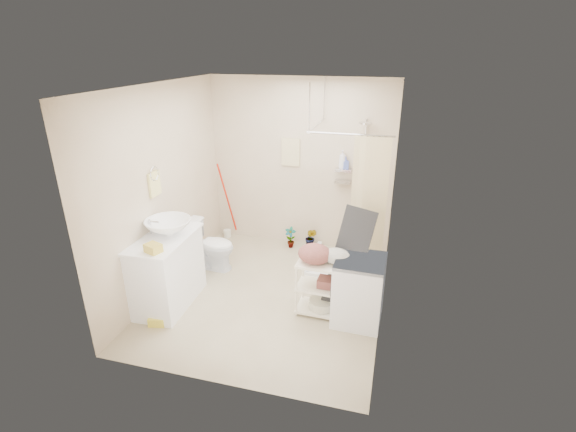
% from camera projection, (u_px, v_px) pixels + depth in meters
% --- Properties ---
extents(floor, '(3.20, 3.20, 0.00)m').
position_uv_depth(floor, '(271.00, 294.00, 5.42)').
color(floor, '#B9AC8B').
rests_on(floor, ground).
extents(ceiling, '(2.80, 3.20, 0.04)m').
position_uv_depth(ceiling, '(267.00, 86.00, 4.43)').
color(ceiling, silver).
rests_on(ceiling, ground).
extents(wall_back, '(2.80, 0.04, 2.60)m').
position_uv_depth(wall_back, '(300.00, 165.00, 6.35)').
color(wall_back, beige).
rests_on(wall_back, ground).
extents(wall_front, '(2.80, 0.04, 2.60)m').
position_uv_depth(wall_front, '(211.00, 264.00, 3.49)').
color(wall_front, beige).
rests_on(wall_front, ground).
extents(wall_left, '(0.04, 3.20, 2.60)m').
position_uv_depth(wall_left, '(163.00, 190.00, 5.26)').
color(wall_left, beige).
rests_on(wall_left, ground).
extents(wall_right, '(0.04, 3.20, 2.60)m').
position_uv_depth(wall_right, '(390.00, 212.00, 4.58)').
color(wall_right, beige).
rests_on(wall_right, ground).
extents(vanity, '(0.60, 1.04, 0.90)m').
position_uv_depth(vanity, '(167.00, 271.00, 5.08)').
color(vanity, white).
rests_on(vanity, ground).
extents(sink, '(0.66, 0.66, 0.19)m').
position_uv_depth(sink, '(168.00, 227.00, 4.95)').
color(sink, white).
rests_on(sink, vanity).
extents(counter_basket, '(0.21, 0.19, 0.10)m').
position_uv_depth(counter_basket, '(153.00, 248.00, 4.54)').
color(counter_basket, gold).
rests_on(counter_basket, vanity).
extents(floor_basket, '(0.31, 0.26, 0.15)m').
position_uv_depth(floor_basket, '(157.00, 319.00, 4.81)').
color(floor_basket, '#F6E745').
rests_on(floor_basket, ground).
extents(toilet, '(0.72, 0.45, 0.71)m').
position_uv_depth(toilet, '(211.00, 245.00, 5.95)').
color(toilet, white).
rests_on(toilet, ground).
extents(mop, '(0.14, 0.14, 1.29)m').
position_uv_depth(mop, '(225.00, 201.00, 6.79)').
color(mop, red).
rests_on(mop, ground).
extents(potted_plant_a, '(0.19, 0.13, 0.34)m').
position_uv_depth(potted_plant_a, '(290.00, 237.00, 6.61)').
color(potted_plant_a, brown).
rests_on(potted_plant_a, ground).
extents(potted_plant_b, '(0.21, 0.19, 0.34)m').
position_uv_depth(potted_plant_b, '(311.00, 238.00, 6.60)').
color(potted_plant_b, brown).
rests_on(potted_plant_b, ground).
extents(hanging_towel, '(0.28, 0.03, 0.42)m').
position_uv_depth(hanging_towel, '(291.00, 152.00, 6.29)').
color(hanging_towel, beige).
rests_on(hanging_towel, wall_back).
extents(towel_ring, '(0.04, 0.22, 0.34)m').
position_uv_depth(towel_ring, '(154.00, 182.00, 5.01)').
color(towel_ring, '#F9ED8C').
rests_on(towel_ring, wall_left).
extents(tp_holder, '(0.08, 0.12, 0.14)m').
position_uv_depth(tp_holder, '(173.00, 231.00, 5.52)').
color(tp_holder, white).
rests_on(tp_holder, wall_left).
extents(shower, '(1.10, 1.10, 2.10)m').
position_uv_depth(shower, '(351.00, 198.00, 5.75)').
color(shower, white).
rests_on(shower, ground).
extents(shampoo_bottle_a, '(0.13, 0.13, 0.27)m').
position_uv_depth(shampoo_bottle_a, '(342.00, 159.00, 6.08)').
color(shampoo_bottle_a, silver).
rests_on(shampoo_bottle_a, shower).
extents(shampoo_bottle_b, '(0.10, 0.10, 0.17)m').
position_uv_depth(shampoo_bottle_b, '(346.00, 163.00, 6.08)').
color(shampoo_bottle_b, '#4D5FB7').
rests_on(shampoo_bottle_b, shower).
extents(washing_machine, '(0.56, 0.58, 0.80)m').
position_uv_depth(washing_machine, '(359.00, 290.00, 4.78)').
color(washing_machine, white).
rests_on(washing_machine, ground).
extents(laundry_rack, '(0.60, 0.37, 0.81)m').
position_uv_depth(laundry_rack, '(322.00, 283.00, 4.90)').
color(laundry_rack, white).
rests_on(laundry_rack, ground).
extents(ironing_board, '(0.39, 0.16, 1.33)m').
position_uv_depth(ironing_board, '(348.00, 261.00, 4.87)').
color(ironing_board, black).
rests_on(ironing_board, ground).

